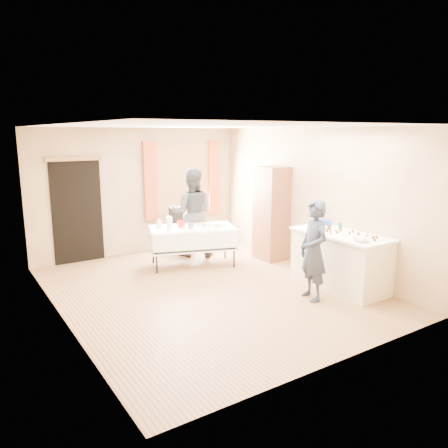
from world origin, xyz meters
TOP-DOWN VIEW (x-y plane):
  - floor at (0.00, 0.00)m, footprint 4.50×5.50m
  - ceiling at (0.00, 0.00)m, footprint 4.50×5.50m
  - wall_back at (0.00, 2.76)m, footprint 4.50×0.02m
  - wall_front at (0.00, -2.76)m, footprint 4.50×0.02m
  - wall_left at (-2.26, 0.00)m, footprint 0.02×5.50m
  - wall_right at (2.26, 0.00)m, footprint 0.02×5.50m
  - window_frame at (1.00, 2.72)m, footprint 1.32×0.06m
  - window_pane at (1.00, 2.71)m, footprint 1.20×0.02m
  - curtain_left at (0.22, 2.67)m, footprint 0.28×0.06m
  - curtain_right at (1.78, 2.67)m, footprint 0.28×0.06m
  - doorway at (-1.30, 2.73)m, footprint 0.95×0.04m
  - door_lintel at (-1.30, 2.70)m, footprint 1.05×0.06m
  - cabinet at (1.99, 0.85)m, footprint 0.50×0.60m
  - counter at (1.89, -1.06)m, footprint 0.78×1.64m
  - party_table at (0.45, 1.31)m, footprint 1.79×1.30m
  - chair at (0.68, 2.21)m, footprint 0.42×0.42m
  - girl at (1.14, -1.21)m, footprint 0.69×0.57m
  - woman at (0.78, 1.92)m, footprint 1.49×1.47m
  - soda_can at (2.06, -0.88)m, footprint 0.09×0.09m
  - mixing_bowl at (1.71, -1.59)m, footprint 0.41×0.41m
  - foam_block at (1.80, -0.47)m, footprint 0.18×0.15m
  - blue_basket at (2.08, -0.40)m, footprint 0.35×0.28m
  - pitcher at (-0.00, 1.36)m, footprint 0.15×0.15m
  - cup_red at (0.27, 1.42)m, footprint 0.17×0.17m
  - cup_rainbow at (0.34, 1.17)m, footprint 0.18×0.18m
  - small_bowl at (0.74, 1.29)m, footprint 0.23×0.23m
  - pastry_tray at (0.89, 1.06)m, footprint 0.34×0.32m
  - bottle at (-0.07, 1.66)m, footprint 0.09×0.09m
  - cake_balls at (1.87, -1.08)m, footprint 0.52×1.12m

SIDE VIEW (x-z plane):
  - floor at x=0.00m, z-range -0.02..0.00m
  - chair at x=0.68m, z-range -0.20..0.78m
  - party_table at x=0.45m, z-range 0.07..0.82m
  - counter at x=1.89m, z-range 0.00..0.91m
  - pastry_tray at x=0.89m, z-range 0.75..0.77m
  - girl at x=1.14m, z-range 0.00..1.53m
  - small_bowl at x=0.74m, z-range 0.75..0.80m
  - cup_rainbow at x=0.34m, z-range 0.75..0.86m
  - cup_red at x=0.27m, z-range 0.75..0.88m
  - bottle at x=-0.07m, z-range 0.75..0.92m
  - pitcher at x=0.00m, z-range 0.75..0.97m
  - woman at x=0.78m, z-range 0.00..1.80m
  - cabinet at x=1.99m, z-range 0.00..1.85m
  - cake_balls at x=1.87m, z-range 0.91..0.95m
  - mixing_bowl at x=1.71m, z-range 0.91..0.97m
  - foam_block at x=1.80m, z-range 0.91..0.99m
  - blue_basket at x=2.08m, z-range 0.91..0.99m
  - soda_can at x=2.06m, z-range 0.91..1.03m
  - doorway at x=-1.30m, z-range 0.00..2.00m
  - wall_back at x=0.00m, z-range 0.00..2.60m
  - wall_front at x=0.00m, z-range 0.00..2.60m
  - wall_left at x=-2.26m, z-range 0.00..2.60m
  - wall_right at x=2.26m, z-range 0.00..2.60m
  - window_frame at x=1.00m, z-range 0.74..2.26m
  - window_pane at x=1.00m, z-range 0.80..2.20m
  - curtain_left at x=0.22m, z-range 0.67..2.33m
  - curtain_right at x=1.78m, z-range 0.67..2.33m
  - door_lintel at x=-1.30m, z-range 1.98..2.06m
  - ceiling at x=0.00m, z-range 2.60..2.62m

